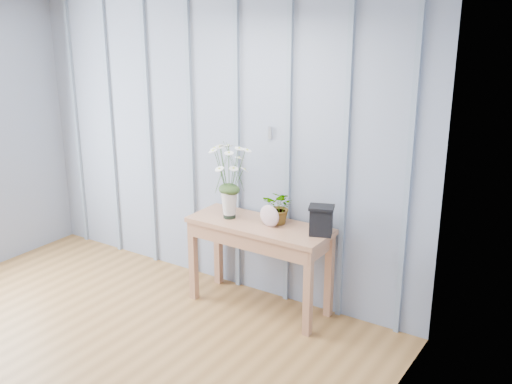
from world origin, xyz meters
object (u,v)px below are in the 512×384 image
Objects in this scene: daisy_vase at (229,171)px; felt_disc_vessel at (269,216)px; carved_box at (321,220)px; sideboard at (259,236)px.

felt_disc_vessel is (0.39, 0.01, -0.31)m from daisy_vase.
felt_disc_vessel is at bearing -171.10° from carved_box.
felt_disc_vessel is at bearing 0.83° from daisy_vase.
sideboard is 5.16× the size of carved_box.
carved_box is (0.42, 0.07, 0.03)m from felt_disc_vessel.
daisy_vase is at bearing -174.92° from carved_box.
carved_box is at bearing 5.08° from daisy_vase.
sideboard is 0.23m from felt_disc_vessel.
carved_box is at bearing 5.32° from sideboard.
carved_box is at bearing 12.19° from felt_disc_vessel.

